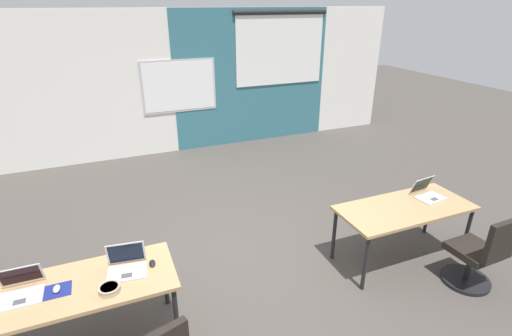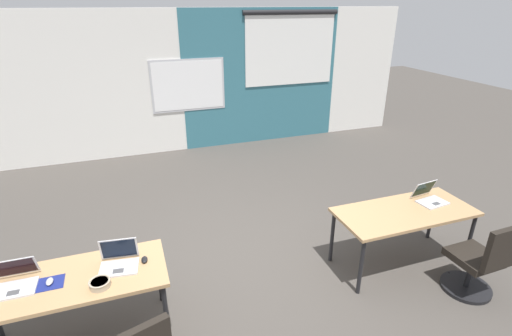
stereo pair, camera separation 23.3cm
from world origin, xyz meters
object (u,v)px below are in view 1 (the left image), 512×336
Objects in this scene: desk_near_right at (405,211)px; chair_near_right_end at (478,257)px; mouse_near_left_end at (57,289)px; snack_bowl at (109,289)px; laptop_near_left_end at (21,290)px; laptop_near_right_end at (427,193)px; laptop_near_left_inner at (127,266)px; mouse_near_left_inner at (152,263)px; desk_near_left at (79,291)px.

desk_near_right is 1.74× the size of chair_near_right_end.
mouse_near_left_end is 0.44m from snack_bowl.
desk_near_right is 0.87m from chair_near_right_end.
laptop_near_left_end is at bearing 179.33° from desk_near_right.
desk_near_right is 0.43m from laptop_near_right_end.
laptop_near_left_inner is 3.45× the size of mouse_near_left_inner.
laptop_near_right_end reaches higher than mouse_near_left_end.
mouse_near_left_end is 0.28× the size of laptop_near_left_inner.
mouse_near_left_end reaches higher than desk_near_left.
desk_near_right is at bearing 3.37° from snack_bowl.
desk_near_left is 4.42× the size of laptop_near_left_inner.
mouse_near_left_inner is at bearing 179.28° from desk_near_right.
mouse_near_left_end is (-0.16, -0.01, 0.08)m from desk_near_left.
mouse_near_left_inner is at bearing 174.07° from laptop_near_right_end.
mouse_near_left_inner is at bearing 3.35° from desk_near_left.
chair_near_right_end is at bearing -12.76° from mouse_near_left_inner.
snack_bowl is (-0.16, -0.23, -0.02)m from laptop_near_left_inner.
chair_near_right_end is 2.54× the size of laptop_near_left_inner.
desk_near_left is 4.78× the size of laptop_near_left_end.
mouse_near_left_end is 0.56m from laptop_near_left_inner.
laptop_near_right_end is 1.09× the size of laptop_near_left_end.
laptop_near_right_end is 4.07m from mouse_near_left_end.
mouse_near_left_inner is at bearing 31.25° from snack_bowl.
desk_near_left is 9.01× the size of snack_bowl.
laptop_near_left_end is 1.89× the size of snack_bowl.
laptop_near_left_inner reaches higher than desk_near_left.
laptop_near_left_end is (-4.33, -0.04, -0.00)m from laptop_near_right_end.
laptop_near_left_inner is at bearing 179.23° from desk_near_right.
mouse_near_left_inner is (0.78, 0.05, -0.00)m from mouse_near_left_end.
desk_near_right is 3.10m from laptop_near_left_inner.
laptop_near_left_end is 3.20× the size of mouse_near_left_inner.
laptop_near_left_end is at bearing 173.71° from laptop_near_right_end.
chair_near_right_end reaches higher than desk_near_right.
snack_bowl is (0.66, -0.24, -0.01)m from laptop_near_left_end.
snack_bowl is (0.40, -0.18, 0.01)m from mouse_near_left_end.
chair_near_right_end is at bearing -10.27° from desk_near_left.
laptop_near_left_end reaches higher than desk_near_right.
chair_near_right_end is (3.92, -0.71, -0.28)m from desk_near_left.
mouse_near_left_inner is 0.44m from snack_bowl.
mouse_near_left_end is at bearing -179.83° from desk_near_right.
desk_near_left is at bearing 142.13° from snack_bowl.
desk_near_right is 3.92m from laptop_near_left_end.
laptop_near_right_end is 3.67m from snack_bowl.
laptop_near_right_end is 0.89m from chair_near_right_end.
laptop_near_left_end is (-4.34, 0.76, 0.39)m from chair_near_right_end.
desk_near_left is 3.50m from desk_near_right.
laptop_near_right_end is 3.48× the size of mouse_near_left_inner.
laptop_near_right_end is (0.41, 0.09, 0.11)m from desk_near_right.
chair_near_right_end is at bearing -4.64° from laptop_near_left_inner.
desk_near_left is at bearing -176.65° from mouse_near_left_inner.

